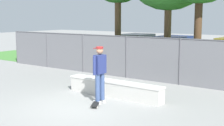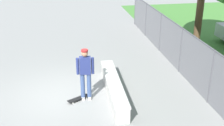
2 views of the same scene
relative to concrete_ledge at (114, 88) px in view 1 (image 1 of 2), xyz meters
The scene contains 8 objects.
ground_plane 1.75m from the concrete_ledge, 96.95° to the right, with size 80.00×80.00×0.00m, color gray.
grass_strip 13.39m from the concrete_ledge, 90.89° to the left, with size 30.11×20.00×0.02m, color #478438.
concrete_ledge is the anchor object (origin of this frame).
skateboarder 1.25m from the concrete_ledge, 81.98° to the right, with size 0.32×0.60×1.84m.
skateboard 1.30m from the concrete_ledge, 81.34° to the right, with size 0.56×0.80×0.09m.
chainlink_fence 3.19m from the concrete_ledge, 93.86° to the left, with size 18.18×0.07×1.92m.
car_silver 9.65m from the concrete_ledge, 116.15° to the left, with size 2.05×4.22×1.66m.
car_blue 8.24m from the concrete_ledge, 100.19° to the left, with size 2.05×4.22×1.66m.
Camera 1 is at (6.40, -7.08, 2.79)m, focal length 50.44 mm.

